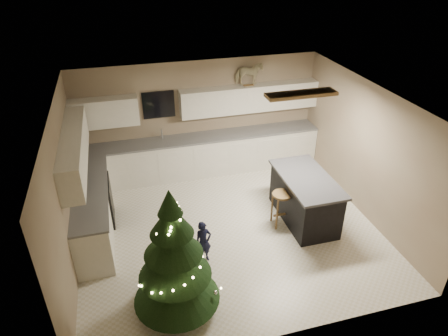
{
  "coord_description": "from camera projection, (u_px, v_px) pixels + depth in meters",
  "views": [
    {
      "loc": [
        -1.7,
        -5.83,
        4.88
      ],
      "look_at": [
        0.0,
        0.35,
        1.15
      ],
      "focal_mm": 32.0,
      "sensor_mm": 36.0,
      "label": 1
    }
  ],
  "objects": [
    {
      "name": "christmas_tree",
      "position": [
        174.0,
        263.0,
        5.65
      ],
      "size": [
        1.33,
        1.28,
        2.12
      ],
      "rotation": [
        0.0,
        0.0,
        0.11
      ],
      "color": "#3F2816",
      "rests_on": "ground_plane"
    },
    {
      "name": "ground_plane",
      "position": [
        229.0,
        228.0,
        7.71
      ],
      "size": [
        5.5,
        5.5,
        0.0
      ],
      "primitive_type": "plane",
      "color": "silver"
    },
    {
      "name": "room_shell",
      "position": [
        231.0,
        147.0,
        6.84
      ],
      "size": [
        5.52,
        5.02,
        2.61
      ],
      "color": "gray",
      "rests_on": "ground_plane"
    },
    {
      "name": "cabinetry",
      "position": [
        167.0,
        160.0,
        8.49
      ],
      "size": [
        5.5,
        3.2,
        2.0
      ],
      "color": "silver",
      "rests_on": "ground_plane"
    },
    {
      "name": "island",
      "position": [
        305.0,
        198.0,
        7.74
      ],
      "size": [
        0.9,
        1.7,
        0.95
      ],
      "color": "black",
      "rests_on": "ground_plane"
    },
    {
      "name": "toddler",
      "position": [
        203.0,
        242.0,
        6.76
      ],
      "size": [
        0.32,
        0.24,
        0.79
      ],
      "primitive_type": "imported",
      "rotation": [
        0.0,
        0.0,
        0.17
      ],
      "color": "black",
      "rests_on": "ground_plane"
    },
    {
      "name": "rocking_horse",
      "position": [
        249.0,
        74.0,
        8.76
      ],
      "size": [
        0.62,
        0.35,
        0.52
      ],
      "rotation": [
        0.0,
        0.0,
        1.43
      ],
      "color": "brown",
      "rests_on": "cabinetry"
    },
    {
      "name": "bar_stool",
      "position": [
        282.0,
        201.0,
        7.56
      ],
      "size": [
        0.37,
        0.37,
        0.71
      ],
      "rotation": [
        0.0,
        0.0,
        -0.32
      ],
      "color": "brown",
      "rests_on": "ground_plane"
    }
  ]
}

